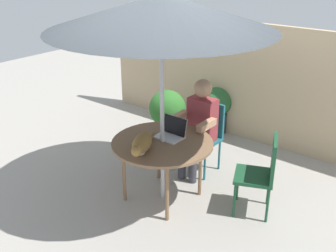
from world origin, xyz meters
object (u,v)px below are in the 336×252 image
at_px(chair_occupied, 205,131).
at_px(laptop, 172,131).
at_px(patio_umbrella, 162,12).
at_px(patio_table, 162,146).
at_px(cat, 142,144).
at_px(potted_plant_by_chair, 216,107).
at_px(chair_empty, 263,170).
at_px(person_seated, 199,123).
at_px(potted_plant_near_fence, 167,112).

relative_size(chair_occupied, laptop, 2.96).
bearing_deg(patio_umbrella, patio_table, 0.00).
distance_m(chair_occupied, cat, 1.21).
distance_m(chair_occupied, laptop, 0.74).
bearing_deg(potted_plant_by_chair, chair_empty, -45.45).
height_order(chair_occupied, person_seated, person_seated).
bearing_deg(patio_table, laptop, 90.56).
height_order(person_seated, potted_plant_by_chair, person_seated).
relative_size(laptop, cat, 0.49).
bearing_deg(laptop, potted_plant_near_fence, 130.01).
bearing_deg(patio_umbrella, person_seated, 90.00).
bearing_deg(laptop, chair_occupied, 89.86).
distance_m(patio_umbrella, chair_empty, 1.90).
xyz_separation_m(chair_occupied, potted_plant_near_fence, (-0.97, 0.45, -0.11)).
relative_size(laptop, potted_plant_near_fence, 0.41).
xyz_separation_m(patio_table, chair_occupied, (0.00, 0.87, -0.14)).
distance_m(chair_occupied, potted_plant_by_chair, 1.20).
bearing_deg(chair_occupied, potted_plant_near_fence, 154.87).
bearing_deg(person_seated, patio_table, -90.00).
height_order(patio_umbrella, cat, patio_umbrella).
relative_size(patio_table, cat, 1.82).
distance_m(chair_empty, potted_plant_by_chair, 2.14).
height_order(patio_umbrella, laptop, patio_umbrella).
xyz_separation_m(chair_occupied, chair_empty, (1.00, -0.44, 0.00)).
height_order(patio_umbrella, potted_plant_near_fence, patio_umbrella).
distance_m(chair_occupied, potted_plant_near_fence, 1.08).
height_order(chair_occupied, potted_plant_near_fence, chair_occupied).
bearing_deg(laptop, potted_plant_by_chair, 105.67).
bearing_deg(potted_plant_by_chair, cat, -78.05).
xyz_separation_m(patio_umbrella, potted_plant_near_fence, (-0.97, 1.32, -1.67)).
xyz_separation_m(chair_empty, cat, (-1.02, -0.74, 0.27)).
height_order(patio_umbrella, person_seated, patio_umbrella).
xyz_separation_m(chair_occupied, potted_plant_by_chair, (-0.50, 1.08, -0.13)).
bearing_deg(potted_plant_by_chair, laptop, -74.33).
height_order(laptop, cat, laptop).
height_order(laptop, potted_plant_near_fence, laptop).
height_order(person_seated, laptop, person_seated).
bearing_deg(patio_table, cat, -94.14).
relative_size(laptop, potted_plant_by_chair, 0.42).
xyz_separation_m(patio_table, cat, (-0.02, -0.31, 0.14)).
xyz_separation_m(patio_table, person_seated, (0.00, 0.71, 0.03)).
distance_m(chair_empty, laptop, 1.06).
height_order(patio_umbrella, chair_empty, patio_umbrella).
bearing_deg(patio_table, patio_umbrella, 0.00).
bearing_deg(cat, potted_plant_by_chair, 101.95).
bearing_deg(potted_plant_by_chair, chair_occupied, -65.17).
bearing_deg(potted_plant_near_fence, patio_table, -53.77).
height_order(chair_occupied, chair_empty, same).
bearing_deg(patio_umbrella, chair_empty, 23.28).
bearing_deg(chair_occupied, laptop, -90.14).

